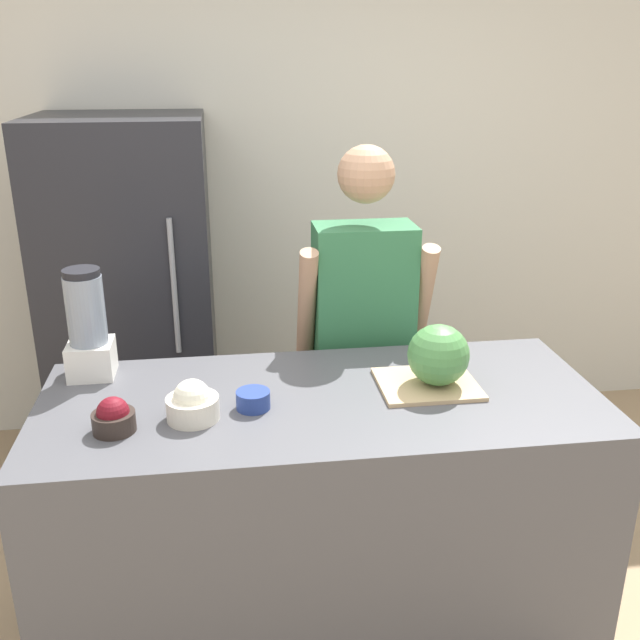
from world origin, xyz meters
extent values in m
cube|color=silver|center=(0.00, 2.10, 1.30)|extent=(8.00, 0.06, 2.60)
cube|color=#4C4C51|center=(0.00, 0.39, 0.47)|extent=(1.81, 0.77, 0.94)
cube|color=#232328|center=(-0.74, 1.69, 0.86)|extent=(0.76, 0.71, 1.72)
cylinder|color=gray|center=(-0.51, 1.32, 1.03)|extent=(0.02, 0.02, 0.60)
cube|color=#333338|center=(0.25, 0.95, 0.40)|extent=(0.29, 0.18, 0.80)
cube|color=#337247|center=(0.25, 0.95, 1.08)|extent=(0.39, 0.22, 0.57)
sphere|color=tan|center=(0.25, 0.95, 1.55)|extent=(0.22, 0.22, 0.22)
cylinder|color=tan|center=(0.02, 0.91, 1.07)|extent=(0.07, 0.23, 0.48)
cylinder|color=tan|center=(0.47, 0.91, 1.07)|extent=(0.07, 0.23, 0.48)
cube|color=tan|center=(0.36, 0.42, 0.94)|extent=(0.32, 0.28, 0.01)
sphere|color=#4C8C47|center=(0.39, 0.41, 1.05)|extent=(0.20, 0.20, 0.20)
cylinder|color=#2D231E|center=(-0.63, 0.25, 0.97)|extent=(0.13, 0.13, 0.06)
sphere|color=maroon|center=(-0.63, 0.25, 1.00)|extent=(0.10, 0.10, 0.10)
cylinder|color=beige|center=(-0.40, 0.29, 0.97)|extent=(0.16, 0.16, 0.07)
sphere|color=white|center=(-0.40, 0.29, 1.01)|extent=(0.11, 0.11, 0.11)
cylinder|color=navy|center=(-0.22, 0.34, 0.97)|extent=(0.11, 0.11, 0.06)
cube|color=silver|center=(-0.75, 0.66, 1.00)|extent=(0.15, 0.15, 0.12)
cylinder|color=gray|center=(-0.75, 0.66, 1.17)|extent=(0.13, 0.13, 0.23)
cylinder|color=black|center=(-0.75, 0.66, 1.30)|extent=(0.12, 0.12, 0.02)
camera|label=1|loc=(-0.29, -1.65, 1.97)|focal=40.00mm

